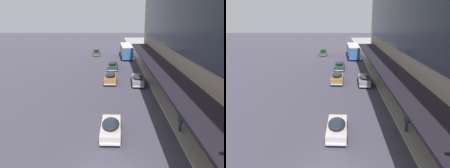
{
  "view_description": "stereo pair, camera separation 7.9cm",
  "coord_description": "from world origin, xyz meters",
  "views": [
    {
      "loc": [
        0.53,
        -11.47,
        9.84
      ],
      "look_at": [
        0.46,
        15.36,
        1.39
      ],
      "focal_mm": 35.0,
      "sensor_mm": 36.0,
      "label": 1
    },
    {
      "loc": [
        0.61,
        -11.47,
        9.84
      ],
      "look_at": [
        0.46,
        15.36,
        1.39
      ],
      "focal_mm": 35.0,
      "sensor_mm": 36.0,
      "label": 2
    }
  ],
  "objects": [
    {
      "name": "pedestrian_at_kerb",
      "position": [
        6.47,
        5.56,
        1.18
      ],
      "size": [
        0.4,
        0.55,
        1.86
      ],
      "color": "#1F3546",
      "rests_on": "sidewalk_kerb"
    },
    {
      "name": "transit_bus_kerbside_front",
      "position": [
        3.93,
        41.54,
        1.77
      ],
      "size": [
        2.82,
        10.35,
        3.06
      ],
      "color": "#35659F",
      "rests_on": "ground"
    },
    {
      "name": "sedan_second_mid",
      "position": [
        0.3,
        20.5,
        0.81
      ],
      "size": [
        2.03,
        4.59,
        1.66
      ],
      "color": "olive",
      "rests_on": "ground"
    },
    {
      "name": "sedan_oncoming_front",
      "position": [
        -3.49,
        44.79,
        0.78
      ],
      "size": [
        2.03,
        4.43,
        1.57
      ],
      "color": "#213B1D",
      "rests_on": "ground"
    },
    {
      "name": "sedan_second_near",
      "position": [
        0.68,
        28.99,
        0.8
      ],
      "size": [
        2.07,
        5.09,
        1.61
      ],
      "color": "#223F28",
      "rests_on": "ground"
    },
    {
      "name": "sedan_trailing_mid",
      "position": [
        4.32,
        19.66,
        0.75
      ],
      "size": [
        1.95,
        4.94,
        1.5
      ],
      "color": "gray",
      "rests_on": "ground"
    },
    {
      "name": "sedan_lead_mid",
      "position": [
        0.43,
        5.15,
        0.71
      ],
      "size": [
        1.9,
        4.36,
        1.43
      ],
      "color": "beige",
      "rests_on": "ground"
    }
  ]
}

